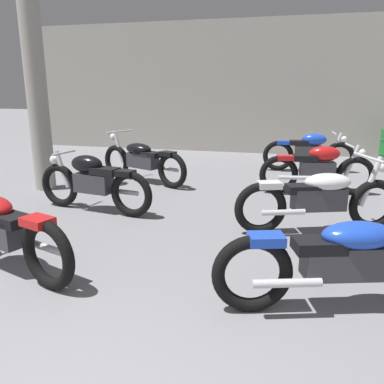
{
  "coord_description": "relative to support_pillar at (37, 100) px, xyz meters",
  "views": [
    {
      "loc": [
        1.16,
        -0.29,
        1.8
      ],
      "look_at": [
        0.0,
        4.24,
        0.55
      ],
      "focal_mm": 36.52,
      "sensor_mm": 36.0,
      "label": 1
    }
  ],
  "objects": [
    {
      "name": "motorcycle_right_row_3",
      "position": [
        4.82,
        0.83,
        -1.14
      ],
      "size": [
        1.96,
        0.6,
        0.88
      ],
      "color": "black",
      "rests_on": "ground"
    },
    {
      "name": "motorcycle_left_row_2",
      "position": [
        1.54,
        -1.02,
        -1.14
      ],
      "size": [
        1.96,
        0.53,
        0.88
      ],
      "color": "black",
      "rests_on": "ground"
    },
    {
      "name": "motorcycle_right_row_4",
      "position": [
        4.73,
        2.77,
        -1.14
      ],
      "size": [
        1.97,
        0.5,
        0.88
      ],
      "color": "black",
      "rests_on": "ground"
    },
    {
      "name": "motorcycle_left_row_3",
      "position": [
        1.56,
        0.9,
        -1.15
      ],
      "size": [
        2.04,
        1.04,
        0.97
      ],
      "color": "black",
      "rests_on": "ground"
    },
    {
      "name": "back_wall",
      "position": [
        3.19,
        5.16,
        0.2
      ],
      "size": [
        13.16,
        0.24,
        3.6
      ],
      "primitive_type": "cube",
      "color": "#9E998E",
      "rests_on": "ground"
    },
    {
      "name": "motorcycle_right_row_2",
      "position": [
        4.74,
        -1.09,
        -1.15
      ],
      "size": [
        2.07,
        0.96,
        0.97
      ],
      "color": "black",
      "rests_on": "ground"
    },
    {
      "name": "motorcycle_right_row_1",
      "position": [
        4.84,
        -2.96,
        -1.15
      ],
      "size": [
        2.11,
        0.9,
        0.97
      ],
      "color": "black",
      "rests_on": "ground"
    },
    {
      "name": "support_pillar",
      "position": [
        0.0,
        0.0,
        0.0
      ],
      "size": [
        0.36,
        0.36,
        3.2
      ],
      "primitive_type": "cylinder",
      "color": "#9E998E",
      "rests_on": "ground"
    }
  ]
}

